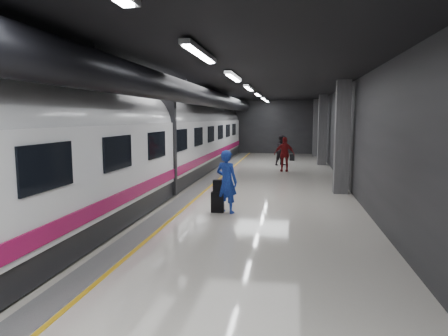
{
  "coord_description": "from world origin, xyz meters",
  "views": [
    {
      "loc": [
        2.53,
        -14.49,
        3.02
      ],
      "look_at": [
        0.36,
        -1.51,
        1.37
      ],
      "focal_mm": 32.0,
      "sensor_mm": 36.0,
      "label": 1
    }
  ],
  "objects": [
    {
      "name": "suitcase_main",
      "position": [
        0.25,
        -2.07,
        0.33
      ],
      "size": [
        0.42,
        0.28,
        0.67
      ],
      "primitive_type": "cube",
      "rotation": [
        0.0,
        0.0,
        0.05
      ],
      "color": "black",
      "rests_on": "ground"
    },
    {
      "name": "ground",
      "position": [
        0.0,
        0.0,
        0.0
      ],
      "size": [
        40.0,
        40.0,
        0.0
      ],
      "primitive_type": "plane",
      "color": "beige",
      "rests_on": "ground"
    },
    {
      "name": "traveler_main",
      "position": [
        0.54,
        -2.09,
        1.01
      ],
      "size": [
        0.87,
        0.74,
        2.02
      ],
      "primitive_type": "imported",
      "rotation": [
        0.0,
        0.0,
        2.74
      ],
      "color": "blue",
      "rests_on": "ground"
    },
    {
      "name": "traveler_far_a",
      "position": [
        2.02,
        11.21,
        0.98
      ],
      "size": [
        1.21,
        1.18,
        1.96
      ],
      "primitive_type": "imported",
      "rotation": [
        0.0,
        0.0,
        0.71
      ],
      "color": "black",
      "rests_on": "ground"
    },
    {
      "name": "shoulder_bag",
      "position": [
        0.25,
        -2.11,
        0.86
      ],
      "size": [
        0.31,
        0.19,
        0.39
      ],
      "primitive_type": "cube",
      "rotation": [
        0.0,
        0.0,
        0.13
      ],
      "color": "black",
      "rests_on": "suitcase_main"
    },
    {
      "name": "platform_hall",
      "position": [
        -0.29,
        0.96,
        3.54
      ],
      "size": [
        10.02,
        40.02,
        4.51
      ],
      "color": "black",
      "rests_on": "ground"
    },
    {
      "name": "traveler_far_b",
      "position": [
        2.19,
        8.39,
        0.98
      ],
      "size": [
        1.17,
        0.55,
        1.96
      ],
      "primitive_type": "imported",
      "rotation": [
        0.0,
        0.0,
        -0.06
      ],
      "color": "maroon",
      "rests_on": "ground"
    },
    {
      "name": "suitcase_far",
      "position": [
        2.66,
        14.19,
        0.23
      ],
      "size": [
        0.36,
        0.27,
        0.46
      ],
      "primitive_type": "cube",
      "rotation": [
        0.0,
        0.0,
        -0.25
      ],
      "color": "black",
      "rests_on": "ground"
    },
    {
      "name": "train",
      "position": [
        -3.25,
        -0.0,
        2.07
      ],
      "size": [
        3.05,
        38.0,
        4.05
      ],
      "color": "black",
      "rests_on": "ground"
    }
  ]
}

